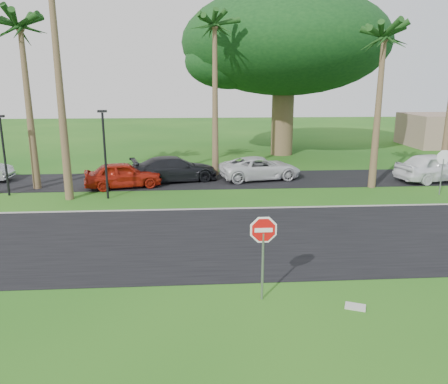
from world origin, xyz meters
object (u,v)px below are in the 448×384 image
car_dark (175,169)px  car_minivan (260,168)px  car_red (123,175)px  stop_sign_far (443,163)px  car_pickup (436,167)px  stop_sign_near (263,241)px

car_dark → car_minivan: size_ratio=1.04×
car_red → car_dark: (2.91, 1.44, 0.01)m
stop_sign_far → car_red: stop_sign_far is taller
car_dark → car_minivan: car_dark is taller
car_pickup → car_dark: bearing=72.6°
stop_sign_near → car_minivan: bearing=81.7°
car_minivan → stop_sign_near: bearing=160.8°
car_red → car_dark: car_dark is taller
stop_sign_near → car_pickup: 19.38m
stop_sign_far → car_dark: bearing=-16.5°
stop_sign_far → stop_sign_near: bearing=43.7°
stop_sign_near → car_minivan: size_ratio=0.51×
car_dark → car_pickup: 16.17m
car_minivan → car_pickup: 10.85m
stop_sign_near → stop_sign_far: (11.50, 11.00, 0.00)m
stop_sign_near → car_minivan: (2.26, 15.52, -1.07)m
car_red → car_pickup: car_pickup is taller
stop_sign_far → car_pickup: stop_sign_far is taller
stop_sign_far → car_minivan: stop_sign_far is taller
stop_sign_near → car_pickup: (13.04, 14.31, -0.90)m
car_minivan → car_pickup: car_pickup is taller
car_dark → car_minivan: (5.36, 0.19, -0.06)m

